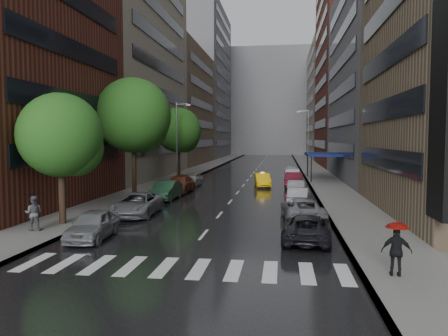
{
  "coord_description": "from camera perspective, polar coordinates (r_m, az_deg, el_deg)",
  "views": [
    {
      "loc": [
        4.11,
        -18.62,
        5.18
      ],
      "look_at": [
        0.0,
        12.26,
        3.0
      ],
      "focal_mm": 35.0,
      "sensor_mm": 36.0,
      "label": 1
    }
  ],
  "objects": [
    {
      "name": "sidewalk_left",
      "position": [
        70.05,
        -3.23,
        -0.18
      ],
      "size": [
        4.0,
        140.0,
        0.15
      ],
      "primitive_type": "cube",
      "color": "gray",
      "rests_on": "ground"
    },
    {
      "name": "ground",
      "position": [
        19.76,
        -4.79,
        -11.21
      ],
      "size": [
        220.0,
        220.0,
        0.0
      ],
      "primitive_type": "plane",
      "color": "gray",
      "rests_on": "ground"
    },
    {
      "name": "sidewalk_right",
      "position": [
        68.99,
        11.63,
        -0.32
      ],
      "size": [
        4.0,
        140.0,
        0.15
      ],
      "primitive_type": "cube",
      "color": "gray",
      "rests_on": "ground"
    },
    {
      "name": "taxi",
      "position": [
        46.14,
        5.04,
        -1.58
      ],
      "size": [
        2.06,
        4.45,
        1.41
      ],
      "primitive_type": "imported",
      "rotation": [
        0.0,
        0.0,
        0.14
      ],
      "color": "yellow",
      "rests_on": "ground"
    },
    {
      "name": "parked_cars_right",
      "position": [
        39.11,
        9.43,
        -2.58
      ],
      "size": [
        2.86,
        41.74,
        1.59
      ],
      "color": "black",
      "rests_on": "ground"
    },
    {
      "name": "buildings_right",
      "position": [
        76.74,
        15.99,
        11.22
      ],
      "size": [
        8.05,
        109.1,
        36.0
      ],
      "color": "#937A5B",
      "rests_on": "ground"
    },
    {
      "name": "buildings_left",
      "position": [
        80.47,
        -6.36,
        11.7
      ],
      "size": [
        8.0,
        108.0,
        38.0
      ],
      "color": "maroon",
      "rests_on": "ground"
    },
    {
      "name": "ped_red_umbrella",
      "position": [
        17.21,
        21.65,
        -9.22
      ],
      "size": [
        1.12,
        0.82,
        2.01
      ],
      "color": "black",
      "rests_on": "sidewalk_right"
    },
    {
      "name": "crosswalk",
      "position": [
        17.84,
        -5.55,
        -12.85
      ],
      "size": [
        13.15,
        2.8,
        0.01
      ],
      "color": "silver",
      "rests_on": "ground"
    },
    {
      "name": "street_lamp_right",
      "position": [
        63.73,
        10.85,
        3.67
      ],
      "size": [
        1.74,
        0.22,
        9.0
      ],
      "color": "gray",
      "rests_on": "sidewalk_right"
    },
    {
      "name": "parked_cars_left",
      "position": [
        35.16,
        -8.19,
        -3.25
      ],
      "size": [
        2.6,
        28.97,
        1.58
      ],
      "color": "slate",
      "rests_on": "ground"
    },
    {
      "name": "tree_far",
      "position": [
        54.36,
        -5.96,
        4.93
      ],
      "size": [
        5.57,
        5.57,
        8.88
      ],
      "color": "#382619",
      "rests_on": "ground"
    },
    {
      "name": "ped_black_umbrella",
      "position": [
        25.81,
        -23.63,
        -4.81
      ],
      "size": [
        1.08,
        0.98,
        2.09
      ],
      "color": "#505055",
      "rests_on": "sidewalk_left"
    },
    {
      "name": "awning",
      "position": [
        53.88,
        12.77,
        1.73
      ],
      "size": [
        4.0,
        8.0,
        3.12
      ],
      "color": "navy",
      "rests_on": "sidewalk_right"
    },
    {
      "name": "street_lamp_left",
      "position": [
        50.04,
        -6.11,
        3.65
      ],
      "size": [
        1.74,
        0.22,
        9.0
      ],
      "color": "gray",
      "rests_on": "sidewalk_left"
    },
    {
      "name": "tree_near",
      "position": [
        26.99,
        -20.56,
        4.02
      ],
      "size": [
        4.87,
        4.87,
        7.76
      ],
      "color": "#382619",
      "rests_on": "ground"
    },
    {
      "name": "road",
      "position": [
        68.94,
        4.14,
        -0.31
      ],
      "size": [
        14.0,
        140.0,
        0.01
      ],
      "primitive_type": "cube",
      "color": "black",
      "rests_on": "ground"
    },
    {
      "name": "tree_mid",
      "position": [
        38.56,
        -11.76,
        6.72
      ],
      "size": [
        6.47,
        6.47,
        10.32
      ],
      "color": "#382619",
      "rests_on": "ground"
    },
    {
      "name": "building_far",
      "position": [
        137.11,
        5.91,
        8.51
      ],
      "size": [
        40.0,
        14.0,
        32.0
      ],
      "primitive_type": "cube",
      "color": "slate",
      "rests_on": "ground"
    }
  ]
}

